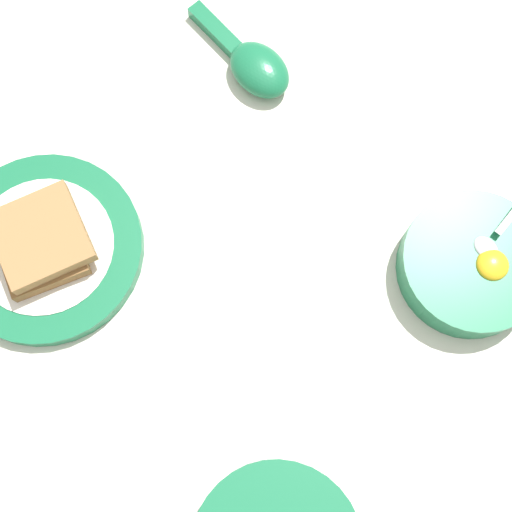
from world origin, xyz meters
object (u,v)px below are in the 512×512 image
at_px(toast_plate, 45,248).
at_px(soup_spoon, 254,65).
at_px(toast_sandwich, 40,242).
at_px(egg_bowl, 472,264).

bearing_deg(toast_plate, soup_spoon, -88.70).
xyz_separation_m(toast_plate, toast_sandwich, (-0.00, -0.00, 0.03)).
distance_m(egg_bowl, soup_spoon, 0.31).
xyz_separation_m(toast_plate, soup_spoon, (0.01, -0.29, 0.01)).
xyz_separation_m(egg_bowl, toast_plate, (0.30, 0.29, -0.01)).
height_order(toast_plate, soup_spoon, soup_spoon).
bearing_deg(egg_bowl, toast_plate, 44.50).
relative_size(egg_bowl, soup_spoon, 1.03).
height_order(egg_bowl, toast_plate, egg_bowl).
distance_m(egg_bowl, toast_plate, 0.42).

